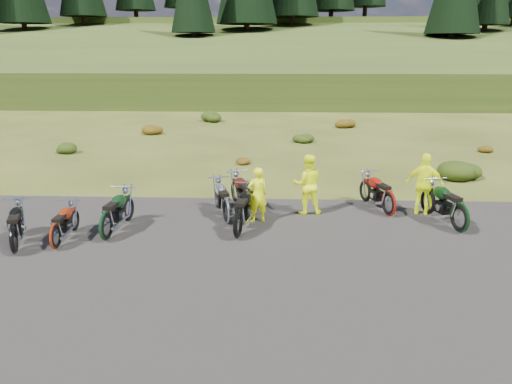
{
  "coord_description": "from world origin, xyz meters",
  "views": [
    {
      "loc": [
        1.17,
        -12.03,
        4.94
      ],
      "look_at": [
        0.58,
        1.41,
        1.02
      ],
      "focal_mm": 35.0,
      "sensor_mm": 36.0,
      "label": 1
    }
  ],
  "objects_px": {
    "motorcycle_0": "(16,254)",
    "motorcycle_3": "(227,224)",
    "motorcycle_7": "(458,233)",
    "person_middle": "(257,196)"
  },
  "relations": [
    {
      "from": "motorcycle_0",
      "to": "person_middle",
      "type": "height_order",
      "value": "person_middle"
    },
    {
      "from": "motorcycle_0",
      "to": "motorcycle_3",
      "type": "bearing_deg",
      "value": -83.89
    },
    {
      "from": "motorcycle_3",
      "to": "motorcycle_7",
      "type": "distance_m",
      "value": 6.49
    },
    {
      "from": "motorcycle_7",
      "to": "person_middle",
      "type": "xyz_separation_m",
      "value": [
        -5.58,
        0.6,
        0.81
      ]
    },
    {
      "from": "motorcycle_7",
      "to": "person_middle",
      "type": "distance_m",
      "value": 5.67
    },
    {
      "from": "motorcycle_3",
      "to": "motorcycle_7",
      "type": "bearing_deg",
      "value": -111.11
    },
    {
      "from": "motorcycle_3",
      "to": "person_middle",
      "type": "distance_m",
      "value": 1.21
    },
    {
      "from": "motorcycle_0",
      "to": "motorcycle_7",
      "type": "height_order",
      "value": "motorcycle_7"
    },
    {
      "from": "motorcycle_7",
      "to": "person_middle",
      "type": "height_order",
      "value": "person_middle"
    },
    {
      "from": "person_middle",
      "to": "motorcycle_0",
      "type": "bearing_deg",
      "value": 1.57
    }
  ]
}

